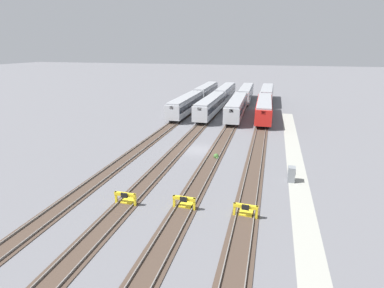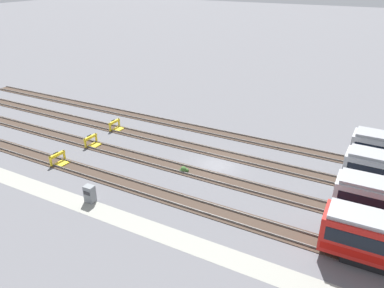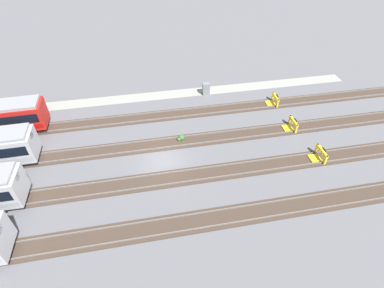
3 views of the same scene
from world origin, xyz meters
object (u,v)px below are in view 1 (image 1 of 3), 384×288
Objects in this scene: subway_car_front_row_rightmost at (211,106)px; subway_car_back_row_centre at (237,107)px; bumper_stop_near_inner_track at (185,202)px; subway_car_front_row_left_inner at (226,93)px; subway_car_front_row_right_inner at (267,94)px; electrical_cabinet at (291,174)px; subway_car_back_row_leftmost at (246,93)px; subway_car_front_row_centre at (186,104)px; subway_car_back_row_rightmost at (206,91)px; bumper_stop_middle_track at (127,198)px; bumper_stop_nearest_track at (246,210)px; subway_car_front_row_leftmost at (264,108)px; weed_clump at (216,156)px.

subway_car_front_row_rightmost is 5.17m from subway_car_back_row_centre.
subway_car_front_row_left_inner is at bearing 5.40° from bumper_stop_near_inner_track.
electrical_cabinet is (-47.02, -3.89, -1.24)m from subway_car_front_row_right_inner.
subway_car_front_row_centre is at bearing 151.14° from subway_car_back_row_leftmost.
subway_car_front_row_right_inner and subway_car_back_row_rightmost have the same top height.
subway_car_front_row_rightmost reaches higher than bumper_stop_middle_track.
bumper_stop_nearest_track is 5.18m from bumper_stop_near_inner_track.
subway_car_front_row_left_inner is at bearing 29.06° from subway_car_front_row_leftmost.
electrical_cabinet is (7.87, -3.88, 0.29)m from bumper_stop_nearest_track.
subway_car_front_row_leftmost and subway_car_front_row_centre have the same top height.
subway_car_back_row_rightmost reaches higher than bumper_stop_near_inner_track.
subway_car_front_row_right_inner is 8.98× the size of bumper_stop_near_inner_track.
subway_car_front_row_left_inner is 8.97× the size of bumper_stop_nearest_track.
subway_car_front_row_leftmost is 9.03× the size of bumper_stop_middle_track.
electrical_cabinet is at bearing -162.14° from subway_car_back_row_centre.
bumper_stop_nearest_track is at bearing -163.96° from subway_car_front_row_rightmost.
subway_car_front_row_leftmost and subway_car_front_row_right_inner have the same top height.
subway_car_front_row_right_inner is 1.00× the size of subway_car_back_row_rightmost.
subway_car_front_row_leftmost is at bearing 7.82° from electrical_cabinet.
subway_car_front_row_leftmost reaches higher than weed_clump.
subway_car_front_row_leftmost is 28.56m from electrical_cabinet.
subway_car_front_row_left_inner and subway_car_back_row_centre have the same top height.
subway_car_back_row_leftmost is 1.00× the size of subway_car_back_row_rightmost.
subway_car_front_row_rightmost is at bearing 151.03° from subway_car_front_row_right_inner.
electrical_cabinet is at bearing -172.18° from subway_car_front_row_leftmost.
subway_car_front_row_right_inner is 42.60m from weed_clump.
subway_car_front_row_left_inner is 5.18m from subway_car_back_row_leftmost.
bumper_stop_nearest_track is 8.78m from electrical_cabinet.
subway_car_front_row_rightmost is (0.00, -5.08, 0.00)m from subway_car_front_row_centre.
subway_car_back_row_rightmost is (19.17, 0.06, 0.00)m from subway_car_front_row_centre.
subway_car_front_row_left_inner is 9.00× the size of bumper_stop_middle_track.
subway_car_front_row_right_inner is at bearing -91.54° from subway_car_back_row_rightmost.
subway_car_front_row_left_inner is 19.33m from subway_car_back_row_centre.
subway_car_front_row_rightmost reaches higher than weed_clump.
bumper_stop_near_inner_track is at bearing -171.79° from subway_car_front_row_rightmost.
subway_car_back_row_centre is 1.00× the size of subway_car_back_row_rightmost.
subway_car_front_row_right_inner is at bearing -10.55° from bumper_stop_middle_track.
subway_car_front_row_centre is 39.34m from bumper_stop_nearest_track.
weed_clump is at bearing -165.92° from subway_car_back_row_rightmost.
subway_car_front_row_left_inner is 1.00× the size of subway_car_front_row_centre.
bumper_stop_middle_track is at bearing -172.08° from subway_car_front_row_centre.
subway_car_back_row_centre is (0.00, -5.17, 0.00)m from subway_car_front_row_rightmost.
subway_car_front_row_centre is 9.00× the size of bumper_stop_near_inner_track.
electrical_cabinet is (-46.90, -14.24, -1.24)m from subway_car_front_row_left_inner.
subway_car_front_row_right_inner is 15.53m from subway_car_back_row_rightmost.
weed_clump is (-42.17, -5.54, -1.80)m from subway_car_front_row_left_inner.
subway_car_front_row_right_inner is 8.97× the size of bumper_stop_nearest_track.
subway_car_front_row_rightmost is 19.61× the size of weed_clump.
subway_car_front_row_leftmost is 1.00× the size of subway_car_front_row_centre.
weed_clump is at bearing -155.65° from subway_car_front_row_centre.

